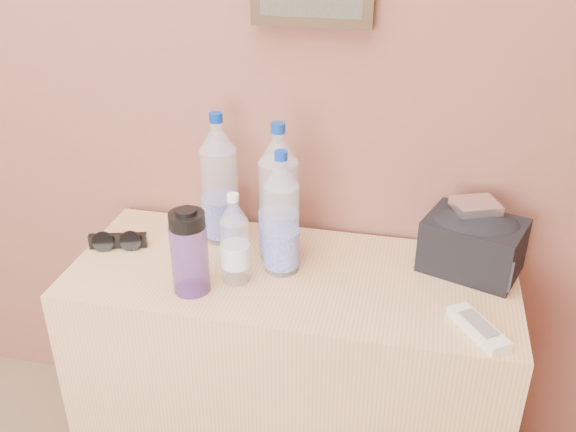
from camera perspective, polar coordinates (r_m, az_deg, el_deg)
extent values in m
cube|color=#A78149|center=(1.86, 0.23, -14.19)|extent=(1.13, 0.47, 0.71)
cylinder|color=silver|center=(1.73, -6.09, 2.67)|extent=(0.10, 0.10, 0.32)
cylinder|color=#062E95|center=(1.66, -6.43, 8.70)|extent=(0.04, 0.04, 0.02)
cylinder|color=silver|center=(1.63, -0.84, 1.35)|extent=(0.10, 0.10, 0.32)
cylinder|color=navy|center=(1.55, -0.89, 7.85)|extent=(0.04, 0.04, 0.02)
cylinder|color=white|center=(1.58, -0.60, -0.35)|extent=(0.09, 0.09, 0.28)
cylinder|color=#0C37BE|center=(1.51, -0.63, 5.40)|extent=(0.03, 0.03, 0.02)
cylinder|color=#C9E2FD|center=(1.56, -4.75, -2.51)|extent=(0.07, 0.07, 0.21)
cylinder|color=white|center=(1.50, -4.93, 1.66)|extent=(0.03, 0.03, 0.02)
cylinder|color=#542D93|center=(1.55, -8.71, -3.78)|extent=(0.09, 0.09, 0.17)
cylinder|color=black|center=(1.49, -9.01, -0.20)|extent=(0.09, 0.09, 0.04)
cube|color=white|center=(1.50, 16.55, -9.53)|extent=(0.14, 0.17, 0.02)
cube|color=white|center=(1.66, 16.35, 0.87)|extent=(0.13, 0.12, 0.02)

